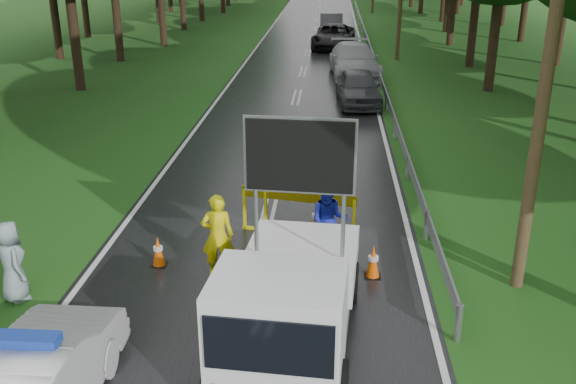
# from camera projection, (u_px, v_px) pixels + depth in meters

# --- Properties ---
(ground) EXTENTS (160.00, 160.00, 0.00)m
(ground) POSITION_uv_depth(u_px,v_px,m) (239.00, 332.00, 11.05)
(ground) COLOR #1A4D16
(ground) RESTS_ON ground
(road) EXTENTS (7.00, 140.00, 0.02)m
(road) POSITION_uv_depth(u_px,v_px,m) (308.00, 53.00, 38.94)
(road) COLOR black
(road) RESTS_ON ground
(guardrail) EXTENTS (0.12, 60.06, 0.70)m
(guardrail) POSITION_uv_depth(u_px,v_px,m) (369.00, 46.00, 38.20)
(guardrail) COLOR gray
(guardrail) RESTS_ON ground
(utility_pole_near) EXTENTS (1.40, 0.24, 10.00)m
(utility_pole_near) POSITION_uv_depth(u_px,v_px,m) (555.00, 20.00, 10.75)
(utility_pole_near) COLOR #493321
(utility_pole_near) RESTS_ON ground
(work_truck) EXTENTS (2.36, 4.68, 3.62)m
(work_truck) POSITION_uv_depth(u_px,v_px,m) (289.00, 299.00, 10.19)
(work_truck) COLOR gray
(work_truck) RESTS_ON ground
(barrier) EXTENTS (2.62, 0.57, 1.10)m
(barrier) POSITION_uv_depth(u_px,v_px,m) (298.00, 202.00, 14.42)
(barrier) COLOR #F2EB0D
(barrier) RESTS_ON ground
(officer) EXTENTS (0.70, 0.51, 1.76)m
(officer) POSITION_uv_depth(u_px,v_px,m) (218.00, 236.00, 12.64)
(officer) COLOR yellow
(officer) RESTS_ON ground
(civilian) EXTENTS (0.82, 0.65, 1.66)m
(civilian) POSITION_uv_depth(u_px,v_px,m) (329.00, 221.00, 13.45)
(civilian) COLOR #1C26B6
(civilian) RESTS_ON ground
(bystander_right) EXTENTS (0.89, 0.91, 1.58)m
(bystander_right) POSITION_uv_depth(u_px,v_px,m) (12.00, 261.00, 11.82)
(bystander_right) COLOR #879AA2
(bystander_right) RESTS_ON ground
(queue_car_first) EXTENTS (1.95, 4.27, 1.42)m
(queue_car_first) POSITION_uv_depth(u_px,v_px,m) (358.00, 88.00, 26.34)
(queue_car_first) COLOR #3B3D42
(queue_car_first) RESTS_ON ground
(queue_car_second) EXTENTS (2.70, 5.72, 1.61)m
(queue_car_second) POSITION_uv_depth(u_px,v_px,m) (354.00, 60.00, 31.88)
(queue_car_second) COLOR #A3A6AB
(queue_car_second) RESTS_ON ground
(queue_car_third) EXTENTS (2.92, 5.52, 1.48)m
(queue_car_third) POSITION_uv_depth(u_px,v_px,m) (334.00, 36.00, 40.49)
(queue_car_third) COLOR black
(queue_car_third) RESTS_ON ground
(queue_car_fourth) EXTENTS (1.67, 4.61, 1.51)m
(queue_car_fourth) POSITION_uv_depth(u_px,v_px,m) (331.00, 25.00, 46.08)
(queue_car_fourth) COLOR #393B3F
(queue_car_fourth) RESTS_ON ground
(cone_near_left) EXTENTS (0.38, 0.38, 0.81)m
(cone_near_left) POSITION_uv_depth(u_px,v_px,m) (59.00, 362.00, 9.63)
(cone_near_left) COLOR black
(cone_near_left) RESTS_ON ground
(cone_center) EXTENTS (0.31, 0.31, 0.66)m
(cone_center) POSITION_uv_depth(u_px,v_px,m) (268.00, 318.00, 10.91)
(cone_center) COLOR black
(cone_center) RESTS_ON ground
(cone_far) EXTENTS (0.35, 0.35, 0.75)m
(cone_far) POSITION_uv_depth(u_px,v_px,m) (317.00, 219.00, 14.67)
(cone_far) COLOR black
(cone_far) RESTS_ON ground
(cone_left_mid) EXTENTS (0.32, 0.32, 0.67)m
(cone_left_mid) POSITION_uv_depth(u_px,v_px,m) (158.00, 252.00, 13.22)
(cone_left_mid) COLOR black
(cone_left_mid) RESTS_ON ground
(cone_right) EXTENTS (0.33, 0.33, 0.71)m
(cone_right) POSITION_uv_depth(u_px,v_px,m) (373.00, 262.00, 12.76)
(cone_right) COLOR black
(cone_right) RESTS_ON ground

